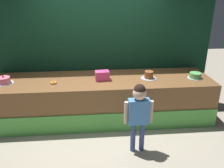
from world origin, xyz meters
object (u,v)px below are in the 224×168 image
(pink_box, at_px, (102,76))
(donut, at_px, (53,83))
(cake_left, at_px, (4,81))
(cake_center, at_px, (149,75))
(cake_right, at_px, (195,76))
(child_figure, at_px, (139,109))

(pink_box, distance_m, donut, 0.91)
(donut, xyz_separation_m, cake_left, (-0.90, 0.08, 0.04))
(pink_box, distance_m, cake_center, 0.90)
(donut, bearing_deg, pink_box, 6.66)
(pink_box, relative_size, cake_right, 0.89)
(child_figure, relative_size, cake_center, 3.82)
(donut, distance_m, cake_center, 1.80)
(donut, bearing_deg, cake_right, 0.78)
(child_figure, bearing_deg, cake_center, 69.39)
(pink_box, distance_m, cake_left, 1.80)
(pink_box, xyz_separation_m, cake_right, (1.80, -0.07, -0.04))
(child_figure, xyz_separation_m, cake_left, (-2.30, 1.04, 0.14))
(pink_box, height_order, cake_center, pink_box)
(pink_box, height_order, cake_left, pink_box)
(child_figure, bearing_deg, cake_left, 155.60)
(child_figure, xyz_separation_m, cake_right, (1.30, 1.00, 0.14))
(pink_box, bearing_deg, cake_center, -0.17)
(pink_box, height_order, donut, pink_box)
(cake_left, height_order, cake_right, cake_left)
(donut, height_order, cake_left, cake_left)
(donut, relative_size, cake_left, 0.36)
(donut, distance_m, cake_left, 0.90)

